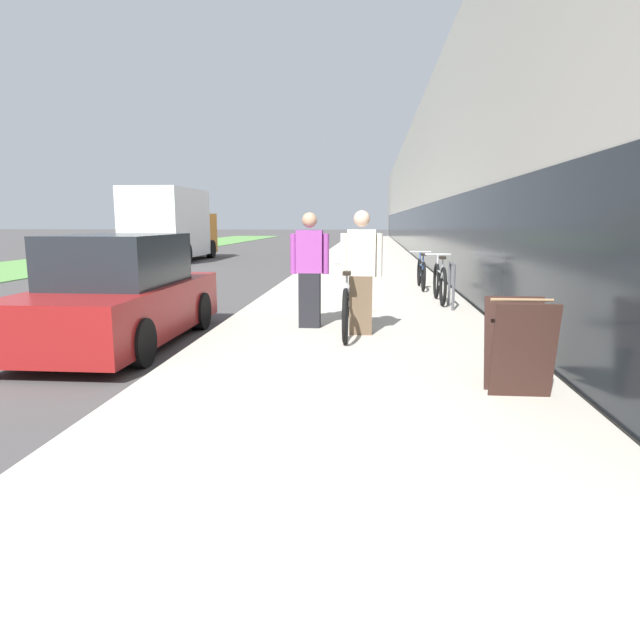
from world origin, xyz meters
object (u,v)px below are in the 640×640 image
object	(u,v)px
person_bystander	(310,270)
cruiser_bike_nearest	(440,282)
tandem_bicycle	(348,303)
parked_sedan_curbside	(121,296)
moving_truck	(171,225)
sandwich_board_sign	(519,346)
bike_rack_hoop	(452,281)
cruiser_bike_middle	(421,273)
person_rider	(361,273)

from	to	relation	value
person_bystander	cruiser_bike_nearest	bearing A→B (deg)	52.02
tandem_bicycle	parked_sedan_curbside	xyz separation A→B (m)	(-3.21, -0.67, 0.15)
person_bystander	parked_sedan_curbside	bearing A→B (deg)	-163.68
parked_sedan_curbside	moving_truck	xyz separation A→B (m)	(-5.17, 16.82, 0.86)
tandem_bicycle	sandwich_board_sign	size ratio (longest dim) A/B	3.19
tandem_bicycle	bike_rack_hoop	distance (m)	2.84
sandwich_board_sign	parked_sedan_curbside	distance (m)	5.48
cruiser_bike_middle	moving_truck	bearing A→B (deg)	132.40
tandem_bicycle	bike_rack_hoop	size ratio (longest dim) A/B	3.40
tandem_bicycle	person_bystander	size ratio (longest dim) A/B	1.67
person_rider	moving_truck	bearing A→B (deg)	117.41
cruiser_bike_nearest	moving_truck	size ratio (longest dim) A/B	0.29
cruiser_bike_nearest	sandwich_board_sign	bearing A→B (deg)	-89.91
tandem_bicycle	cruiser_bike_nearest	world-z (taller)	cruiser_bike_nearest
sandwich_board_sign	person_rider	bearing A→B (deg)	118.96
moving_truck	cruiser_bike_nearest	bearing A→B (deg)	-52.53
cruiser_bike_middle	parked_sedan_curbside	bearing A→B (deg)	-128.40
bike_rack_hoop	cruiser_bike_nearest	distance (m)	0.84
cruiser_bike_middle	cruiser_bike_nearest	bearing A→B (deg)	-85.96
person_bystander	tandem_bicycle	bearing A→B (deg)	-8.91
sandwich_board_sign	cruiser_bike_nearest	bearing A→B (deg)	90.09
parked_sedan_curbside	moving_truck	bearing A→B (deg)	107.09
person_rider	person_bystander	bearing A→B (deg)	149.15
person_bystander	moving_truck	bearing A→B (deg)	115.87
sandwich_board_sign	moving_truck	xyz separation A→B (m)	(-10.08, 19.25, 0.95)
person_bystander	moving_truck	distance (m)	17.85
tandem_bicycle	cruiser_bike_middle	xyz separation A→B (m)	(1.53, 5.30, -0.03)
person_bystander	cruiser_bike_middle	world-z (taller)	person_bystander
bike_rack_hoop	sandwich_board_sign	world-z (taller)	sandwich_board_sign
person_bystander	cruiser_bike_nearest	world-z (taller)	person_bystander
parked_sedan_curbside	person_bystander	bearing A→B (deg)	16.32
bike_rack_hoop	sandwich_board_sign	xyz separation A→B (m)	(-0.11, -5.29, -0.06)
tandem_bicycle	bike_rack_hoop	world-z (taller)	tandem_bicycle
person_bystander	cruiser_bike_middle	size ratio (longest dim) A/B	0.94
moving_truck	sandwich_board_sign	bearing A→B (deg)	-62.37
cruiser_bike_nearest	sandwich_board_sign	xyz separation A→B (m)	(0.01, -6.12, 0.06)
cruiser_bike_nearest	tandem_bicycle	bearing A→B (deg)	-119.29
person_bystander	moving_truck	xyz separation A→B (m)	(-7.79, 16.05, 0.54)
person_rider	cruiser_bike_middle	world-z (taller)	person_rider
bike_rack_hoop	moving_truck	bearing A→B (deg)	126.11
person_rider	moving_truck	distance (m)	18.62
person_rider	cruiser_bike_middle	distance (m)	5.85
cruiser_bike_nearest	cruiser_bike_middle	size ratio (longest dim) A/B	1.01
tandem_bicycle	bike_rack_hoop	bearing A→B (deg)	50.43
cruiser_bike_nearest	moving_truck	distance (m)	16.58
person_bystander	cruiser_bike_nearest	xyz separation A→B (m)	(2.28, 2.92, -0.47)
cruiser_bike_middle	moving_truck	world-z (taller)	moving_truck
parked_sedan_curbside	moving_truck	world-z (taller)	moving_truck
cruiser_bike_nearest	cruiser_bike_middle	world-z (taller)	cruiser_bike_nearest
tandem_bicycle	person_bystander	xyz separation A→B (m)	(-0.59, 0.09, 0.47)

